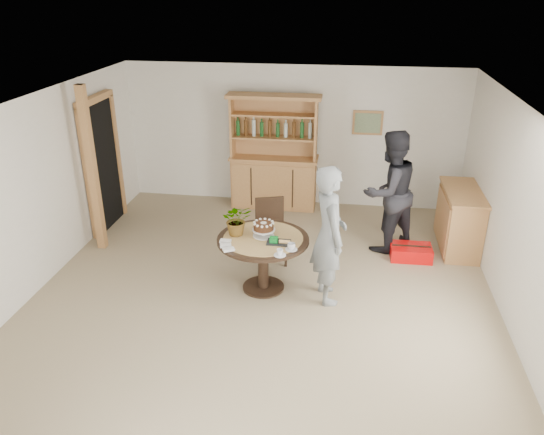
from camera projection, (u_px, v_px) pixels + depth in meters
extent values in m
plane|color=tan|center=(261.00, 303.00, 6.82)|extent=(7.00, 7.00, 0.00)
cube|color=white|center=(293.00, 136.00, 9.47)|extent=(6.00, 0.04, 2.50)
cube|color=white|center=(27.00, 200.00, 6.71)|extent=(0.04, 7.00, 2.50)
cube|color=white|center=(525.00, 230.00, 5.91)|extent=(0.04, 7.00, 2.50)
cube|color=white|center=(259.00, 110.00, 5.80)|extent=(6.00, 7.00, 0.04)
cube|color=tan|center=(368.00, 123.00, 9.14)|extent=(0.52, 0.03, 0.42)
cube|color=#59724C|center=(368.00, 123.00, 9.12)|extent=(0.44, 0.02, 0.34)
cube|color=black|center=(102.00, 166.00, 8.59)|extent=(0.10, 0.90, 2.10)
cube|color=#B17B4B|center=(89.00, 176.00, 8.14)|extent=(0.12, 0.10, 2.10)
cube|color=#B17B4B|center=(116.00, 156.00, 9.04)|extent=(0.12, 0.10, 2.10)
cube|color=#B17B4B|center=(94.00, 99.00, 8.15)|extent=(0.12, 1.10, 0.10)
cube|color=tan|center=(92.00, 171.00, 7.75)|extent=(0.12, 0.12, 2.50)
cube|color=#B17B4B|center=(274.00, 182.00, 9.60)|extent=(1.50, 0.50, 0.90)
cube|color=tan|center=(274.00, 158.00, 9.41)|extent=(1.56, 0.54, 0.04)
cube|color=#B17B4B|center=(275.00, 126.00, 9.27)|extent=(1.50, 0.04, 1.06)
cube|color=#B17B4B|center=(232.00, 126.00, 9.24)|extent=(0.04, 0.34, 1.06)
cube|color=#B17B4B|center=(316.00, 130.00, 9.04)|extent=(0.04, 0.34, 1.06)
cube|color=tan|center=(274.00, 138.00, 9.21)|extent=(1.44, 0.32, 0.03)
cube|color=tan|center=(274.00, 115.00, 9.04)|extent=(1.44, 0.32, 0.03)
cube|color=#B17B4B|center=(274.00, 96.00, 8.92)|extent=(1.62, 0.40, 0.06)
cylinder|color=#194C1E|center=(242.00, 128.00, 9.22)|extent=(0.07, 0.07, 0.28)
cylinder|color=#4C2D14|center=(251.00, 128.00, 9.20)|extent=(0.07, 0.07, 0.28)
cylinder|color=#B2BFB2|center=(260.00, 128.00, 9.18)|extent=(0.07, 0.07, 0.28)
cylinder|color=#194C1E|center=(269.00, 129.00, 9.15)|extent=(0.07, 0.07, 0.28)
cylinder|color=#4C2D14|center=(278.00, 129.00, 9.13)|extent=(0.07, 0.07, 0.28)
cylinder|color=#B2BFB2|center=(287.00, 129.00, 9.11)|extent=(0.07, 0.07, 0.28)
cylinder|color=#194C1E|center=(297.00, 130.00, 9.09)|extent=(0.07, 0.07, 0.28)
cylinder|color=#4C2D14|center=(306.00, 130.00, 9.07)|extent=(0.07, 0.07, 0.28)
cube|color=#B17B4B|center=(459.00, 221.00, 8.07)|extent=(0.50, 1.20, 0.90)
cube|color=tan|center=(464.00, 192.00, 7.88)|extent=(0.54, 1.26, 0.04)
cylinder|color=black|center=(263.00, 240.00, 6.86)|extent=(1.20, 1.20, 0.04)
cylinder|color=black|center=(263.00, 265.00, 7.01)|extent=(0.14, 0.14, 0.70)
cylinder|color=black|center=(263.00, 287.00, 7.15)|extent=(0.56, 0.56, 0.03)
cylinder|color=tan|center=(263.00, 238.00, 6.85)|extent=(1.04, 1.04, 0.01)
cube|color=black|center=(272.00, 234.00, 7.65)|extent=(0.53, 0.53, 0.04)
cube|color=black|center=(270.00, 213.00, 7.72)|extent=(0.41, 0.16, 0.46)
cube|color=black|center=(270.00, 199.00, 7.63)|extent=(0.41, 0.17, 0.05)
cube|color=black|center=(261.00, 255.00, 7.56)|extent=(0.04, 0.03, 0.44)
cube|color=black|center=(286.00, 253.00, 7.61)|extent=(0.04, 0.04, 0.44)
cube|color=black|center=(258.00, 243.00, 7.88)|extent=(0.04, 0.04, 0.44)
cube|color=black|center=(282.00, 242.00, 7.93)|extent=(0.04, 0.04, 0.44)
cylinder|color=white|center=(264.00, 235.00, 6.89)|extent=(0.28, 0.28, 0.01)
cylinder|color=white|center=(264.00, 233.00, 6.87)|extent=(0.05, 0.05, 0.08)
cylinder|color=white|center=(264.00, 230.00, 6.86)|extent=(0.30, 0.30, 0.01)
cylinder|color=#402112|center=(264.00, 226.00, 6.84)|extent=(0.26, 0.26, 0.09)
cylinder|color=white|center=(264.00, 223.00, 6.82)|extent=(0.08, 0.08, 0.01)
sphere|color=white|center=(273.00, 223.00, 6.80)|extent=(0.04, 0.04, 0.04)
sphere|color=white|center=(272.00, 221.00, 6.86)|extent=(0.04, 0.04, 0.04)
sphere|color=white|center=(269.00, 220.00, 6.90)|extent=(0.04, 0.04, 0.04)
sphere|color=white|center=(265.00, 219.00, 6.92)|extent=(0.04, 0.04, 0.04)
sphere|color=white|center=(260.00, 219.00, 6.92)|extent=(0.04, 0.04, 0.04)
sphere|color=white|center=(256.00, 221.00, 6.88)|extent=(0.04, 0.04, 0.04)
sphere|color=white|center=(254.00, 222.00, 6.83)|extent=(0.04, 0.04, 0.04)
sphere|color=white|center=(255.00, 224.00, 6.78)|extent=(0.04, 0.04, 0.04)
sphere|color=white|center=(258.00, 226.00, 6.73)|extent=(0.04, 0.04, 0.04)
sphere|color=white|center=(262.00, 227.00, 6.71)|extent=(0.04, 0.04, 0.04)
sphere|color=white|center=(267.00, 227.00, 6.71)|extent=(0.04, 0.04, 0.04)
sphere|color=white|center=(271.00, 225.00, 6.75)|extent=(0.04, 0.04, 0.04)
imported|color=#3F7233|center=(237.00, 220.00, 6.85)|extent=(0.47, 0.44, 0.42)
cube|color=black|center=(279.00, 242.00, 6.71)|extent=(0.30, 0.20, 0.01)
cube|color=#0D7D27|center=(274.00, 240.00, 6.70)|extent=(0.10, 0.10, 0.06)
cube|color=#0D7D27|center=(274.00, 237.00, 6.69)|extent=(0.11, 0.02, 0.01)
cylinder|color=silver|center=(291.00, 249.00, 6.54)|extent=(0.15, 0.15, 0.01)
imported|color=silver|center=(291.00, 246.00, 6.52)|extent=(0.10, 0.10, 0.08)
cylinder|color=silver|center=(280.00, 255.00, 6.40)|extent=(0.15, 0.15, 0.01)
imported|color=silver|center=(280.00, 252.00, 6.39)|extent=(0.08, 0.08, 0.07)
cube|color=white|center=(226.00, 241.00, 6.72)|extent=(0.14, 0.08, 0.03)
cube|color=white|center=(226.00, 245.00, 6.61)|extent=(0.16, 0.11, 0.03)
cube|color=white|center=(229.00, 249.00, 6.51)|extent=(0.16, 0.14, 0.03)
imported|color=slate|center=(329.00, 235.00, 6.58)|extent=(0.61, 0.76, 1.81)
imported|color=black|center=(389.00, 192.00, 7.85)|extent=(1.15, 1.11, 1.86)
cube|color=red|center=(411.00, 252.00, 7.88)|extent=(0.61, 0.41, 0.20)
cube|color=black|center=(411.00, 246.00, 7.84)|extent=(0.56, 0.05, 0.01)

